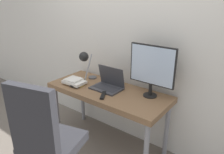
{
  "coord_description": "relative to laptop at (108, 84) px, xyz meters",
  "views": [
    {
      "loc": [
        1.39,
        -1.45,
        1.74
      ],
      "look_at": [
        0.09,
        0.26,
        0.91
      ],
      "focal_mm": 35.0,
      "sensor_mm": 36.0,
      "label": 1
    }
  ],
  "objects": [
    {
      "name": "desk",
      "position": [
        0.02,
        -0.03,
        -0.13
      ],
      "size": [
        1.4,
        0.58,
        0.73
      ],
      "color": "brown",
      "rests_on": "ground_plane"
    },
    {
      "name": "tv_remote",
      "position": [
        0.09,
        -0.19,
        -0.04
      ],
      "size": [
        0.12,
        0.17,
        0.02
      ],
      "color": "black",
      "rests_on": "desk"
    },
    {
      "name": "office_chair",
      "position": [
        0.06,
        -0.91,
        -0.16
      ],
      "size": [
        0.65,
        0.63,
        1.14
      ],
      "color": "black",
      "rests_on": "ground_plane"
    },
    {
      "name": "game_controller",
      "position": [
        -0.34,
        -0.2,
        -0.03
      ],
      "size": [
        0.13,
        0.1,
        0.04
      ],
      "color": "black",
      "rests_on": "desk"
    },
    {
      "name": "book_stack",
      "position": [
        -0.39,
        -0.15,
        -0.02
      ],
      "size": [
        0.26,
        0.21,
        0.07
      ],
      "color": "gold",
      "rests_on": "desk"
    },
    {
      "name": "desk_lamp",
      "position": [
        -0.36,
        0.01,
        0.22
      ],
      "size": [
        0.11,
        0.25,
        0.37
      ],
      "color": "#4C4C51",
      "rests_on": "desk"
    },
    {
      "name": "laptop",
      "position": [
        0.0,
        0.0,
        0.0
      ],
      "size": [
        0.34,
        0.24,
        0.25
      ],
      "color": "#38383D",
      "rests_on": "desk"
    },
    {
      "name": "monitor",
      "position": [
        0.47,
        0.12,
        0.26
      ],
      "size": [
        0.49,
        0.14,
        0.54
      ],
      "color": "black",
      "rests_on": "desk"
    },
    {
      "name": "wall_back",
      "position": [
        0.02,
        0.32,
        0.51
      ],
      "size": [
        8.0,
        0.05,
        2.6
      ],
      "color": "silver",
      "rests_on": "ground_plane"
    }
  ]
}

